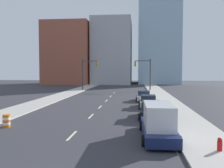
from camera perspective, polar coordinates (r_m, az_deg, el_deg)
The scene contains 19 objects.
sidewalk_left at distance 57.97m, azimuth -6.87°, elevation -1.06°, with size 3.47×99.53×0.15m.
sidewalk_right at distance 56.76m, azimuth 9.67°, elevation -1.17°, with size 3.47×99.53×0.15m.
lane_stripe_at_9m at distance 16.85m, azimuth -9.17°, elevation -11.55°, with size 0.16×2.40×0.01m, color beige.
lane_stripe_at_16m at distance 23.52m, azimuth -4.81°, elevation -7.32°, with size 0.16×2.40×0.01m, color beige.
lane_stripe_at_22m at distance 29.25m, azimuth -2.73°, elevation -5.26°, with size 0.16×2.40×0.01m, color beige.
lane_stripe_at_28m at distance 35.29m, azimuth -1.29°, elevation -3.82°, with size 0.16×2.40×0.01m, color beige.
lane_stripe_at_34m at distance 41.04m, azimuth -0.32°, elevation -2.85°, with size 0.16×2.40×0.01m, color beige.
lane_stripe_at_41m at distance 47.67m, azimuth 0.50°, elevation -2.02°, with size 0.16×2.40×0.01m, color beige.
building_brick_left at distance 81.31m, azimuth -9.61°, elevation 6.76°, with size 14.00×16.00×19.02m.
building_office_center at distance 82.90m, azimuth 0.23°, elevation 7.19°, with size 12.00×20.00×20.35m.
building_glass_right at distance 87.34m, azimuth 10.39°, elevation 10.33°, with size 13.00×20.00×30.66m.
traffic_signal_left at distance 54.12m, azimuth -5.83°, elevation 3.07°, with size 3.46×0.35×6.71m.
traffic_signal_right at distance 53.10m, azimuth 7.77°, elevation 3.06°, with size 3.46×0.35×6.71m.
traffic_barrel at distance 20.51m, azimuth -22.99°, elevation -7.77°, with size 0.56×0.56×0.95m.
fire_hydrant at distance 14.24m, azimuth 23.40°, elevation -12.80°, with size 0.26×0.26×0.84m.
box_truck_navy at distance 16.05m, azimuth 10.50°, elevation -8.53°, with size 2.26×6.14×2.20m.
sedan_black at distance 22.75m, azimuth 8.88°, elevation -5.95°, with size 2.28×4.80×1.52m.
sedan_tan at distance 29.14m, azimuth 8.25°, elevation -4.03°, with size 2.23×4.37×1.42m.
sedan_silver at distance 35.39m, azimuth 7.29°, elevation -2.78°, with size 2.23×4.42×1.41m.
Camera 1 is at (4.17, -6.70, 4.25)m, focal length 40.00 mm.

